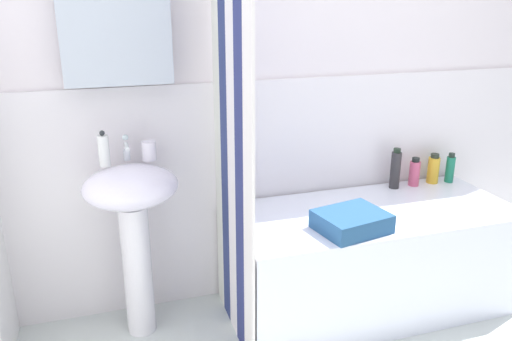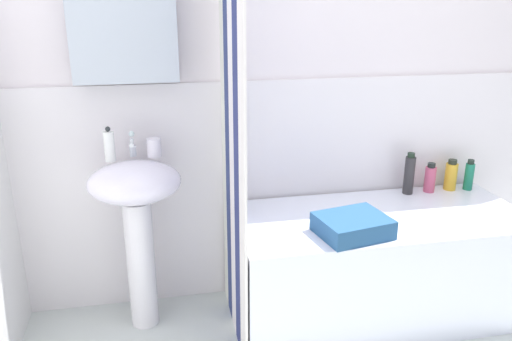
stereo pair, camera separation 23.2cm
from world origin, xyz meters
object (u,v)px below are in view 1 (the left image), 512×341
(bathtub, at_px, (370,258))
(lotion_bottle, at_px, (414,172))
(conditioner_bottle, at_px, (433,169))
(body_wash_bottle, at_px, (395,169))
(soap_dispenser, at_px, (104,150))
(towel_folded, at_px, (351,221))
(sink, at_px, (133,213))
(toothbrush_cup, at_px, (149,151))
(shampoo_bottle, at_px, (450,169))

(bathtub, bearing_deg, lotion_bottle, 32.11)
(lotion_bottle, bearing_deg, conditioner_bottle, 3.23)
(conditioner_bottle, xyz_separation_m, body_wash_bottle, (-0.26, -0.01, 0.03))
(soap_dispenser, height_order, towel_folded, soap_dispenser)
(sink, distance_m, towel_folded, 1.03)
(sink, xyz_separation_m, body_wash_bottle, (1.47, 0.11, 0.03))
(sink, relative_size, bathtub, 0.59)
(toothbrush_cup, height_order, body_wash_bottle, toothbrush_cup)
(shampoo_bottle, xyz_separation_m, lotion_bottle, (-0.23, 0.01, -0.00))
(soap_dispenser, bearing_deg, towel_folded, -18.41)
(bathtub, bearing_deg, shampoo_bottle, 20.68)
(soap_dispenser, relative_size, bathtub, 0.11)
(lotion_bottle, xyz_separation_m, towel_folded, (-0.63, -0.43, -0.03))
(soap_dispenser, bearing_deg, body_wash_bottle, 2.65)
(lotion_bottle, relative_size, body_wash_bottle, 0.71)
(bathtub, relative_size, lotion_bottle, 8.76)
(sink, height_order, toothbrush_cup, toothbrush_cup)
(sink, xyz_separation_m, conditioner_bottle, (1.74, 0.12, 0.00))
(soap_dispenser, bearing_deg, shampoo_bottle, 1.86)
(bathtub, distance_m, body_wash_bottle, 0.54)
(sink, relative_size, toothbrush_cup, 9.77)
(towel_folded, bearing_deg, conditioner_bottle, 30.17)
(shampoo_bottle, distance_m, conditioner_bottle, 0.10)
(body_wash_bottle, bearing_deg, bathtub, -137.38)
(shampoo_bottle, bearing_deg, sink, -176.83)
(sink, height_order, lotion_bottle, sink)
(conditioner_bottle, bearing_deg, toothbrush_cup, -178.27)
(soap_dispenser, relative_size, body_wash_bottle, 0.71)
(conditioner_bottle, bearing_deg, lotion_bottle, -176.77)
(conditioner_bottle, xyz_separation_m, towel_folded, (-0.76, -0.44, -0.04))
(soap_dispenser, distance_m, toothbrush_cup, 0.21)
(shampoo_bottle, height_order, conditioner_bottle, same)
(bathtub, bearing_deg, towel_folded, -141.08)
(bathtub, bearing_deg, body_wash_bottle, 42.62)
(bathtub, distance_m, lotion_bottle, 0.60)
(lotion_bottle, distance_m, body_wash_bottle, 0.14)
(soap_dispenser, distance_m, bathtub, 1.47)
(shampoo_bottle, distance_m, towel_folded, 0.96)
(bathtub, height_order, body_wash_bottle, body_wash_bottle)
(shampoo_bottle, distance_m, body_wash_bottle, 0.37)
(towel_folded, bearing_deg, bathtub, 38.92)
(toothbrush_cup, relative_size, conditioner_bottle, 0.50)
(sink, distance_m, toothbrush_cup, 0.31)
(toothbrush_cup, xyz_separation_m, lotion_bottle, (1.50, 0.04, -0.28))
(soap_dispenser, height_order, body_wash_bottle, soap_dispenser)
(body_wash_bottle, distance_m, towel_folded, 0.66)
(soap_dispenser, bearing_deg, conditioner_bottle, 2.58)
(sink, distance_m, soap_dispenser, 0.33)
(toothbrush_cup, distance_m, bathtub, 1.29)
(toothbrush_cup, xyz_separation_m, bathtub, (1.10, -0.21, -0.64))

